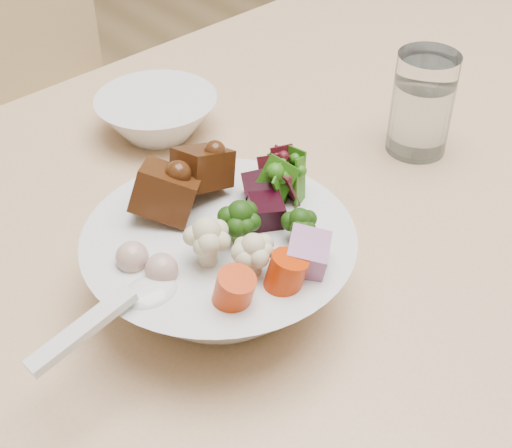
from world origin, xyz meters
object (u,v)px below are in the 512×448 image
Objects in this scene: food_bowl at (220,259)px; side_bowl at (157,116)px; dining_table at (425,222)px; water_glass at (421,108)px; chair_far at (19,123)px.

food_bowl reaches higher than side_bowl.
dining_table is at bearing 1.44° from food_bowl.
water_glass is (0.29, 0.04, 0.01)m from food_bowl.
food_bowl is at bearing -171.37° from water_glass.
chair_far is 0.46m from side_bowl.
chair_far is at bearing 108.50° from water_glass.
side_bowl reaches higher than dining_table.
water_glass is (0.01, 0.04, 0.12)m from dining_table.
food_bowl is at bearing -111.53° from side_bowl.
water_glass is (0.21, -0.62, 0.23)m from chair_far.
dining_table is 7.41× the size of food_bowl.
dining_table is 0.69m from chair_far.
food_bowl is 1.99× the size of water_glass.
water_glass reaches higher than dining_table.
chair_far is at bearing 82.77° from food_bowl.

